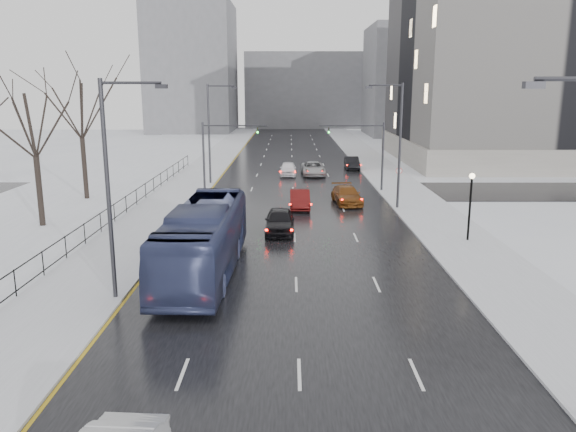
{
  "coord_description": "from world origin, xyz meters",
  "views": [
    {
      "loc": [
        -0.34,
        -4.47,
        9.57
      ],
      "look_at": [
        -0.42,
        26.53,
        2.5
      ],
      "focal_mm": 35.0,
      "sensor_mm": 36.0,
      "label": 1
    }
  ],
  "objects_px": {
    "bus": "(204,240)",
    "sedan_center_near": "(280,221)",
    "tree_park_e": "(87,199)",
    "mast_signal_left": "(215,148)",
    "lamppost_r_mid": "(471,197)",
    "no_uturn_sign": "(399,174)",
    "streetlight_r_mid": "(397,140)",
    "sedan_right_distant": "(352,163)",
    "sedan_center_far": "(288,169)",
    "tree_park_d": "(43,227)",
    "mast_signal_right": "(372,148)",
    "sedan_right_far": "(347,195)",
    "streetlight_l_near": "(112,180)",
    "sedan_right_cross": "(313,169)",
    "streetlight_l_far": "(211,129)",
    "sedan_right_near": "(300,199)"
  },
  "relations": [
    {
      "from": "sedan_right_far",
      "to": "bus",
      "type": "bearing_deg",
      "value": -122.81
    },
    {
      "from": "tree_park_e",
      "to": "mast_signal_left",
      "type": "relative_size",
      "value": 2.08
    },
    {
      "from": "streetlight_l_near",
      "to": "no_uturn_sign",
      "type": "xyz_separation_m",
      "value": [
        17.37,
        24.0,
        -3.32
      ]
    },
    {
      "from": "bus",
      "to": "sedan_right_far",
      "type": "xyz_separation_m",
      "value": [
        9.3,
        18.34,
        -1.1
      ]
    },
    {
      "from": "lamppost_r_mid",
      "to": "sedan_right_near",
      "type": "relative_size",
      "value": 0.94
    },
    {
      "from": "streetlight_l_near",
      "to": "mast_signal_left",
      "type": "bearing_deg",
      "value": 88.28
    },
    {
      "from": "bus",
      "to": "no_uturn_sign",
      "type": "bearing_deg",
      "value": 56.72
    },
    {
      "from": "tree_park_e",
      "to": "mast_signal_right",
      "type": "distance_m",
      "value": 26.16
    },
    {
      "from": "sedan_center_near",
      "to": "sedan_right_far",
      "type": "bearing_deg",
      "value": 60.53
    },
    {
      "from": "lamppost_r_mid",
      "to": "sedan_right_distant",
      "type": "relative_size",
      "value": 0.96
    },
    {
      "from": "streetlight_r_mid",
      "to": "sedan_center_far",
      "type": "bearing_deg",
      "value": 116.01
    },
    {
      "from": "tree_park_d",
      "to": "sedan_center_far",
      "type": "relative_size",
      "value": 2.8
    },
    {
      "from": "tree_park_e",
      "to": "sedan_right_near",
      "type": "height_order",
      "value": "tree_park_e"
    },
    {
      "from": "mast_signal_right",
      "to": "sedan_right_cross",
      "type": "xyz_separation_m",
      "value": [
        -5.02,
        9.91,
        -3.31
      ]
    },
    {
      "from": "lamppost_r_mid",
      "to": "tree_park_d",
      "type": "bearing_deg",
      "value": 172.09
    },
    {
      "from": "tree_park_d",
      "to": "streetlight_l_far",
      "type": "xyz_separation_m",
      "value": [
        9.63,
        18.0,
        5.62
      ]
    },
    {
      "from": "streetlight_l_far",
      "to": "sedan_right_cross",
      "type": "height_order",
      "value": "streetlight_l_far"
    },
    {
      "from": "no_uturn_sign",
      "to": "sedan_right_distant",
      "type": "distance_m",
      "value": 19.06
    },
    {
      "from": "bus",
      "to": "sedan_right_near",
      "type": "height_order",
      "value": "bus"
    },
    {
      "from": "streetlight_l_near",
      "to": "lamppost_r_mid",
      "type": "distance_m",
      "value": 21.78
    },
    {
      "from": "sedan_right_cross",
      "to": "no_uturn_sign",
      "type": "bearing_deg",
      "value": -65.94
    },
    {
      "from": "no_uturn_sign",
      "to": "streetlight_l_near",
      "type": "bearing_deg",
      "value": -125.89
    },
    {
      "from": "mast_signal_right",
      "to": "sedan_center_near",
      "type": "relative_size",
      "value": 1.36
    },
    {
      "from": "sedan_right_near",
      "to": "sedan_right_distant",
      "type": "xyz_separation_m",
      "value": [
        6.7,
        22.71,
        -0.01
      ]
    },
    {
      "from": "lamppost_r_mid",
      "to": "no_uturn_sign",
      "type": "xyz_separation_m",
      "value": [
        -1.8,
        14.0,
        -0.64
      ]
    },
    {
      "from": "streetlight_l_near",
      "to": "sedan_right_near",
      "type": "bearing_deg",
      "value": 66.76
    },
    {
      "from": "bus",
      "to": "tree_park_d",
      "type": "bearing_deg",
      "value": 143.01
    },
    {
      "from": "no_uturn_sign",
      "to": "tree_park_d",
      "type": "bearing_deg",
      "value": -159.68
    },
    {
      "from": "mast_signal_right",
      "to": "sedan_right_distant",
      "type": "distance_m",
      "value": 15.26
    },
    {
      "from": "tree_park_d",
      "to": "mast_signal_right",
      "type": "bearing_deg",
      "value": 29.12
    },
    {
      "from": "streetlight_l_far",
      "to": "no_uturn_sign",
      "type": "height_order",
      "value": "streetlight_l_far"
    },
    {
      "from": "mast_signal_right",
      "to": "tree_park_d",
      "type": "bearing_deg",
      "value": -150.88
    },
    {
      "from": "sedan_right_near",
      "to": "sedan_right_far",
      "type": "relative_size",
      "value": 0.89
    },
    {
      "from": "tree_park_e",
      "to": "mast_signal_left",
      "type": "bearing_deg",
      "value": 20.19
    },
    {
      "from": "no_uturn_sign",
      "to": "sedan_right_cross",
      "type": "height_order",
      "value": "no_uturn_sign"
    },
    {
      "from": "tree_park_e",
      "to": "streetlight_r_mid",
      "type": "bearing_deg",
      "value": -8.63
    },
    {
      "from": "mast_signal_right",
      "to": "sedan_center_far",
      "type": "height_order",
      "value": "mast_signal_right"
    },
    {
      "from": "tree_park_d",
      "to": "lamppost_r_mid",
      "type": "relative_size",
      "value": 2.92
    },
    {
      "from": "streetlight_r_mid",
      "to": "streetlight_l_far",
      "type": "relative_size",
      "value": 1.0
    },
    {
      "from": "streetlight_l_near",
      "to": "sedan_right_distant",
      "type": "relative_size",
      "value": 2.24
    },
    {
      "from": "sedan_center_near",
      "to": "sedan_center_far",
      "type": "distance_m",
      "value": 25.46
    },
    {
      "from": "sedan_right_distant",
      "to": "streetlight_r_mid",
      "type": "bearing_deg",
      "value": -87.56
    },
    {
      "from": "streetlight_l_near",
      "to": "lamppost_r_mid",
      "type": "height_order",
      "value": "streetlight_l_near"
    },
    {
      "from": "sedan_right_near",
      "to": "sedan_right_far",
      "type": "height_order",
      "value": "sedan_right_near"
    },
    {
      "from": "bus",
      "to": "sedan_center_near",
      "type": "xyz_separation_m",
      "value": [
        3.8,
        8.58,
        -1.02
      ]
    },
    {
      "from": "streetlight_l_near",
      "to": "bus",
      "type": "distance_m",
      "value": 6.26
    },
    {
      "from": "streetlight_l_near",
      "to": "sedan_right_near",
      "type": "distance_m",
      "value": 22.49
    },
    {
      "from": "bus",
      "to": "streetlight_l_near",
      "type": "bearing_deg",
      "value": -130.81
    },
    {
      "from": "sedan_center_far",
      "to": "tree_park_e",
      "type": "bearing_deg",
      "value": -141.29
    },
    {
      "from": "lamppost_r_mid",
      "to": "sedan_center_far",
      "type": "xyz_separation_m",
      "value": [
        -11.5,
        27.76,
        -2.14
      ]
    }
  ]
}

